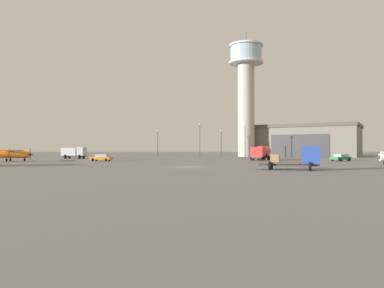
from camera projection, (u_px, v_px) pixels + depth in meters
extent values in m
plane|color=slate|center=(187.00, 167.00, 47.60)|extent=(400.00, 400.00, 0.00)
cylinder|color=#B2AD9E|center=(246.00, 110.00, 106.95)|extent=(5.01, 5.01, 28.49)
cylinder|color=silver|center=(246.00, 63.00, 107.13)|extent=(10.38, 10.38, 0.60)
cylinder|color=#99B7C6|center=(246.00, 54.00, 107.16)|extent=(9.55, 9.55, 4.63)
cylinder|color=silver|center=(246.00, 46.00, 107.19)|extent=(10.38, 10.38, 0.50)
cylinder|color=#38383D|center=(246.00, 39.00, 107.22)|extent=(0.16, 0.16, 4.00)
cube|color=#6B665B|center=(306.00, 142.00, 110.46)|extent=(35.88, 32.18, 8.84)
cube|color=#4A4740|center=(306.00, 127.00, 110.52)|extent=(36.71, 33.01, 1.00)
cube|color=#38383A|center=(299.00, 146.00, 102.27)|extent=(14.32, 9.05, 6.63)
cylinder|color=orange|center=(10.00, 155.00, 66.95)|extent=(6.98, 2.61, 1.36)
cone|color=#38383D|center=(31.00, 154.00, 67.74)|extent=(1.15, 1.12, 0.95)
cube|color=#38383D|center=(31.00, 154.00, 67.74)|extent=(0.09, 0.12, 2.08)
cube|color=orange|center=(12.00, 150.00, 67.03)|extent=(3.66, 11.08, 0.22)
cylinder|color=black|center=(9.00, 153.00, 65.31)|extent=(0.29, 1.08, 1.49)
cylinder|color=black|center=(14.00, 153.00, 68.74)|extent=(0.29, 1.08, 1.49)
cube|color=#99B7C6|center=(17.00, 153.00, 67.24)|extent=(1.39, 1.29, 0.77)
cylinder|color=black|center=(25.00, 160.00, 67.51)|extent=(0.30, 0.68, 0.66)
cylinder|color=black|center=(7.00, 160.00, 65.71)|extent=(0.30, 0.68, 0.66)
cylinder|color=black|center=(10.00, 160.00, 68.07)|extent=(0.30, 0.68, 0.66)
cone|color=#38383D|center=(378.00, 157.00, 53.00)|extent=(0.99, 0.96, 0.84)
cube|color=#38383D|center=(378.00, 157.00, 53.00)|extent=(0.07, 0.10, 1.84)
cylinder|color=black|center=(384.00, 163.00, 52.88)|extent=(0.25, 0.60, 0.58)
cube|color=#38383D|center=(289.00, 165.00, 40.91)|extent=(7.03, 4.02, 0.24)
cube|color=#2847A8|center=(311.00, 155.00, 40.15)|extent=(2.56, 2.76, 2.06)
cube|color=#99B7C6|center=(319.00, 151.00, 39.87)|extent=(0.73, 1.82, 1.03)
cube|color=brown|center=(279.00, 163.00, 41.26)|extent=(5.10, 3.68, 0.16)
cube|color=#997547|center=(275.00, 158.00, 41.41)|extent=(1.29, 1.29, 0.90)
cylinder|color=black|center=(310.00, 166.00, 41.11)|extent=(0.60, 1.03, 1.00)
cylinder|color=black|center=(310.00, 166.00, 39.20)|extent=(0.60, 1.03, 1.00)
cylinder|color=black|center=(272.00, 165.00, 42.51)|extent=(0.60, 1.03, 1.00)
cylinder|color=black|center=(270.00, 166.00, 40.59)|extent=(0.60, 1.03, 1.00)
cube|color=#38383D|center=(74.00, 156.00, 86.04)|extent=(6.03, 2.94, 0.24)
cube|color=#B7BABF|center=(82.00, 151.00, 85.68)|extent=(2.05, 2.49, 2.08)
cube|color=#99B7C6|center=(85.00, 150.00, 85.54)|extent=(0.47, 1.85, 1.04)
cube|color=#B7BABF|center=(70.00, 152.00, 86.22)|extent=(4.24, 2.96, 1.90)
cylinder|color=black|center=(84.00, 157.00, 86.64)|extent=(0.48, 1.04, 1.00)
cylinder|color=black|center=(80.00, 157.00, 84.70)|extent=(0.48, 1.04, 1.00)
cylinder|color=black|center=(70.00, 156.00, 87.32)|extent=(0.48, 1.04, 1.00)
cylinder|color=black|center=(65.00, 157.00, 85.38)|extent=(0.48, 1.04, 1.00)
cube|color=#38383D|center=(261.00, 157.00, 74.00)|extent=(5.15, 6.96, 0.24)
cube|color=red|center=(258.00, 152.00, 71.83)|extent=(3.16, 2.93, 2.06)
cube|color=#99B7C6|center=(256.00, 150.00, 71.04)|extent=(1.92, 1.14, 1.03)
cylinder|color=red|center=(263.00, 151.00, 74.99)|extent=(4.28, 5.16, 2.30)
cylinder|color=black|center=(263.00, 158.00, 71.34)|extent=(1.01, 0.73, 1.00)
cylinder|color=black|center=(252.00, 158.00, 72.41)|extent=(1.01, 0.73, 1.00)
cylinder|color=black|center=(269.00, 158.00, 75.27)|extent=(1.01, 0.73, 1.00)
cylinder|color=black|center=(259.00, 158.00, 76.35)|extent=(1.01, 0.73, 1.00)
cube|color=#287A42|center=(341.00, 158.00, 69.02)|extent=(4.67, 3.78, 0.55)
cube|color=#99B7C6|center=(341.00, 155.00, 69.14)|extent=(2.93, 2.65, 0.50)
cylinder|color=black|center=(340.00, 160.00, 67.54)|extent=(0.48, 0.64, 0.64)
cylinder|color=black|center=(332.00, 160.00, 68.96)|extent=(0.48, 0.64, 0.64)
cylinder|color=black|center=(349.00, 159.00, 69.07)|extent=(0.48, 0.64, 0.64)
cylinder|color=black|center=(341.00, 159.00, 70.49)|extent=(0.48, 0.64, 0.64)
cube|color=orange|center=(101.00, 158.00, 68.83)|extent=(4.45, 2.61, 0.55)
cube|color=#99B7C6|center=(102.00, 155.00, 68.80)|extent=(2.61, 2.07, 0.50)
cylinder|color=black|center=(93.00, 160.00, 68.24)|extent=(0.30, 0.66, 0.64)
cylinder|color=black|center=(96.00, 159.00, 69.88)|extent=(0.30, 0.66, 0.64)
cylinder|color=black|center=(106.00, 160.00, 67.77)|extent=(0.30, 0.66, 0.64)
cylinder|color=black|center=(109.00, 159.00, 69.41)|extent=(0.30, 0.66, 0.64)
cylinder|color=#38383D|center=(200.00, 141.00, 98.23)|extent=(0.18, 0.18, 9.11)
sphere|color=#F9E5B2|center=(200.00, 124.00, 98.29)|extent=(0.44, 0.44, 0.44)
cylinder|color=#38383D|center=(245.00, 141.00, 97.25)|extent=(0.18, 0.18, 8.94)
sphere|color=#F9E5B2|center=(245.00, 125.00, 97.30)|extent=(0.44, 0.44, 0.44)
cylinder|color=#38383D|center=(158.00, 144.00, 100.46)|extent=(0.18, 0.18, 7.34)
sphere|color=#F9E5B2|center=(158.00, 131.00, 100.51)|extent=(0.44, 0.44, 0.44)
cylinder|color=#38383D|center=(221.00, 145.00, 96.06)|extent=(0.18, 0.18, 7.16)
sphere|color=#F9E5B2|center=(221.00, 131.00, 96.11)|extent=(0.44, 0.44, 0.44)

